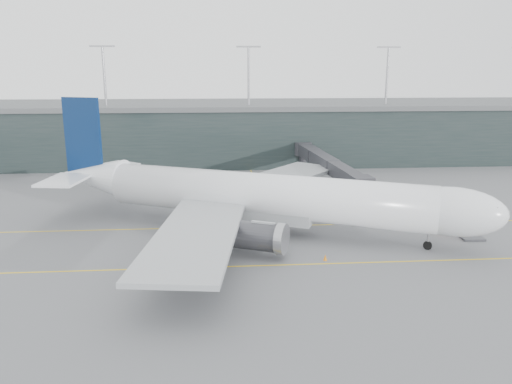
{
  "coord_description": "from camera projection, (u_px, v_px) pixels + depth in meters",
  "views": [
    {
      "loc": [
        -2.78,
        -78.1,
        23.91
      ],
      "look_at": [
        2.87,
        -4.0,
        5.55
      ],
      "focal_mm": 35.0,
      "sensor_mm": 36.0,
      "label": 1
    }
  ],
  "objects": [
    {
      "name": "uld_c",
      "position": [
        231.0,
        196.0,
        91.82
      ],
      "size": [
        2.71,
        2.41,
        2.07
      ],
      "rotation": [
        0.0,
        0.0,
        0.3
      ],
      "color": "#39393E",
      "rests_on": "ground"
    },
    {
      "name": "jet_bridge",
      "position": [
        324.0,
        161.0,
        105.77
      ],
      "size": [
        7.08,
        44.09,
        6.71
      ],
      "rotation": [
        0.0,
        0.0,
        0.08
      ],
      "color": "#2D2D33",
      "rests_on": "ground"
    },
    {
      "name": "uld_b",
      "position": [
        220.0,
        198.0,
        91.67
      ],
      "size": [
        2.2,
        1.91,
        1.75
      ],
      "rotation": [
        0.0,
        0.0,
        -0.21
      ],
      "color": "#39393E",
      "rests_on": "ground"
    },
    {
      "name": "ground",
      "position": [
        237.0,
        219.0,
        81.54
      ],
      "size": [
        320.0,
        320.0,
        0.0
      ],
      "primitive_type": "plane",
      "color": "#5C5B60",
      "rests_on": "ground"
    },
    {
      "name": "cone_wing_port",
      "position": [
        271.0,
        198.0,
        94.09
      ],
      "size": [
        0.39,
        0.39,
        0.62
      ],
      "primitive_type": "cone",
      "color": "#E15D0C",
      "rests_on": "ground"
    },
    {
      "name": "baggage_dolly",
      "position": [
        472.0,
        238.0,
        72.1
      ],
      "size": [
        3.23,
        2.64,
        0.31
      ],
      "primitive_type": "cube",
      "rotation": [
        0.0,
        0.0,
        -0.05
      ],
      "color": "#3C3C41",
      "rests_on": "ground"
    },
    {
      "name": "cone_tail",
      "position": [
        184.0,
        239.0,
        71.17
      ],
      "size": [
        0.48,
        0.48,
        0.76
      ],
      "primitive_type": "cone",
      "color": "#D2560B",
      "rests_on": "ground"
    },
    {
      "name": "taxiline_lead_main",
      "position": [
        257.0,
        190.0,
        101.27
      ],
      "size": [
        0.25,
        60.0,
        0.02
      ],
      "primitive_type": "cube",
      "color": "yellow",
      "rests_on": "ground"
    },
    {
      "name": "terminal",
      "position": [
        228.0,
        130.0,
        135.86
      ],
      "size": [
        240.0,
        36.0,
        29.0
      ],
      "color": "#1D2828",
      "rests_on": "ground"
    },
    {
      "name": "cone_nose",
      "position": [
        446.0,
        224.0,
        77.82
      ],
      "size": [
        0.49,
        0.49,
        0.78
      ],
      "primitive_type": "cone",
      "color": "#CA460B",
      "rests_on": "ground"
    },
    {
      "name": "taxiline_b",
      "position": [
        243.0,
        266.0,
        62.18
      ],
      "size": [
        160.0,
        0.25,
        0.02
      ],
      "primitive_type": "cube",
      "color": "yellow",
      "rests_on": "ground"
    },
    {
      "name": "taxiline_a",
      "position": [
        238.0,
        227.0,
        77.67
      ],
      "size": [
        160.0,
        0.25,
        0.02
      ],
      "primitive_type": "cube",
      "color": "yellow",
      "rests_on": "ground"
    },
    {
      "name": "main_aircraft",
      "position": [
        262.0,
        196.0,
        74.32
      ],
      "size": [
        66.16,
        60.98,
        19.45
      ],
      "rotation": [
        0.0,
        0.0,
        -0.41
      ],
      "color": "white",
      "rests_on": "ground"
    },
    {
      "name": "cone_wing_stbd",
      "position": [
        325.0,
        257.0,
        63.98
      ],
      "size": [
        0.5,
        0.5,
        0.79
      ],
      "primitive_type": "cone",
      "color": "orange",
      "rests_on": "ground"
    },
    {
      "name": "uld_a",
      "position": [
        216.0,
        197.0,
        91.38
      ],
      "size": [
        2.38,
        2.03,
        1.93
      ],
      "rotation": [
        0.0,
        0.0,
        -0.17
      ],
      "color": "#39393E",
      "rests_on": "ground"
    },
    {
      "name": "gse_cart",
      "position": [
        442.0,
        227.0,
        74.9
      ],
      "size": [
        2.61,
        2.15,
        1.53
      ],
      "rotation": [
        0.0,
        0.0,
        0.37
      ],
      "color": "#AF1E0C",
      "rests_on": "ground"
    }
  ]
}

